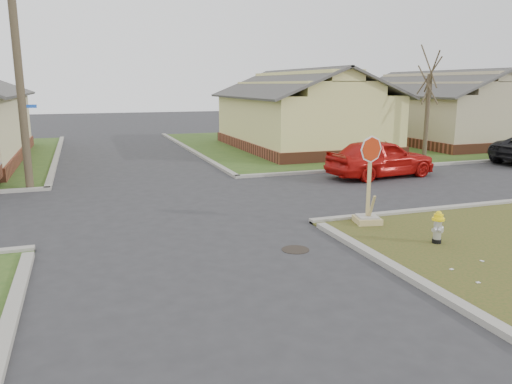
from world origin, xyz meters
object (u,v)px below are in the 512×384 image
object	(u,v)px
fire_hydrant	(438,225)
stop_sign	(368,205)
utility_pole	(17,58)
red_sedan	(380,158)

from	to	relation	value
fire_hydrant	stop_sign	distance (m)	2.17
utility_pole	stop_sign	size ratio (longest dim) A/B	3.76
utility_pole	fire_hydrant	size ratio (longest dim) A/B	11.41
stop_sign	red_sedan	bearing A→B (deg)	66.78
utility_pole	fire_hydrant	distance (m)	14.69
stop_sign	red_sedan	xyz separation A→B (m)	(4.37, 6.13, 0.23)
fire_hydrant	red_sedan	size ratio (longest dim) A/B	0.17
fire_hydrant	stop_sign	xyz separation A→B (m)	(-0.63, 2.07, 0.08)
utility_pole	stop_sign	world-z (taller)	utility_pole
stop_sign	red_sedan	world-z (taller)	stop_sign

